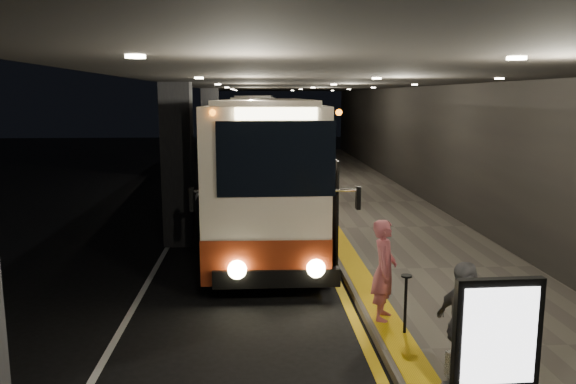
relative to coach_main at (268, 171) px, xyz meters
name	(u,v)px	position (x,y,z in m)	size (l,w,h in m)	color
ground	(229,292)	(-0.97, -5.22, -1.84)	(90.00, 90.00, 0.00)	black
lane_line_white	(175,235)	(-2.77, -0.22, -1.84)	(0.12, 50.00, 0.01)	silver
kerb_stripe_yellow	(315,233)	(1.38, -0.22, -1.84)	(0.18, 50.00, 0.01)	gold
sidewalk	(394,229)	(3.78, -0.22, -1.77)	(4.50, 50.00, 0.15)	#514C44
tactile_strip	(332,228)	(1.88, -0.22, -1.69)	(0.50, 50.00, 0.01)	gold
terminal_wall	(473,132)	(6.03, -0.22, 1.16)	(0.10, 50.00, 6.00)	black
support_columns	(178,165)	(-2.47, -1.22, 0.36)	(0.80, 24.80, 4.40)	black
canopy	(321,76)	(1.53, -0.22, 2.76)	(9.00, 50.00, 0.40)	black
coach_main	(268,171)	(0.00, 0.00, 0.00)	(2.93, 12.38, 3.84)	beige
coach_second	(263,146)	(0.04, 10.36, -0.14)	(2.98, 11.43, 3.55)	beige
coach_third	(257,126)	(-0.17, 23.84, 0.06)	(3.21, 12.68, 3.95)	beige
passenger_boarding	(384,270)	(1.83, -7.14, -0.80)	(0.65, 0.43, 1.78)	#AC5058
passenger_waiting_grey	(462,329)	(2.26, -9.72, -0.79)	(1.06, 0.54, 1.81)	#434146
bag_polka	(456,363)	(2.39, -9.23, -1.51)	(0.30, 0.13, 0.36)	black
info_sign	(497,338)	(2.14, -10.99, -0.33)	(0.95, 0.15, 2.01)	black
stanchion_post	(405,305)	(2.05, -7.79, -1.20)	(0.05, 0.05, 0.99)	black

